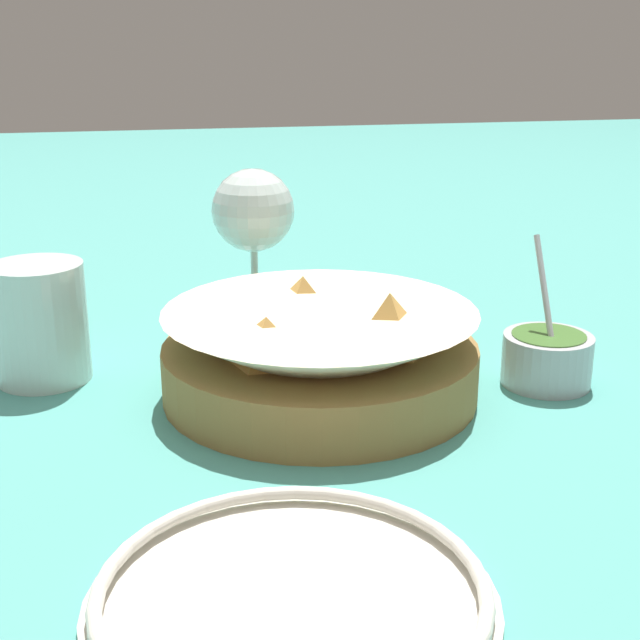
# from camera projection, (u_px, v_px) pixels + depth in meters

# --- Properties ---
(ground_plane) EXTENTS (4.00, 4.00, 0.00)m
(ground_plane) POSITION_uv_depth(u_px,v_px,m) (313.00, 403.00, 0.69)
(ground_plane) COLOR teal
(food_basket) EXTENTS (0.25, 0.25, 0.09)m
(food_basket) POSITION_uv_depth(u_px,v_px,m) (320.00, 356.00, 0.70)
(food_basket) COLOR olive
(food_basket) RESTS_ON ground_plane
(sauce_cup) EXTENTS (0.08, 0.07, 0.12)m
(sauce_cup) POSITION_uv_depth(u_px,v_px,m) (549.00, 358.00, 0.72)
(sauce_cup) COLOR #B7B7BC
(sauce_cup) RESTS_ON ground_plane
(wine_glass) EXTENTS (0.08, 0.08, 0.15)m
(wine_glass) POSITION_uv_depth(u_px,v_px,m) (253.00, 216.00, 0.85)
(wine_glass) COLOR silver
(wine_glass) RESTS_ON ground_plane
(beer_mug) EXTENTS (0.11, 0.08, 0.10)m
(beer_mug) POSITION_uv_depth(u_px,v_px,m) (41.00, 326.00, 0.73)
(beer_mug) COLOR silver
(beer_mug) RESTS_ON ground_plane
(side_plate) EXTENTS (0.21, 0.21, 0.01)m
(side_plate) POSITION_uv_depth(u_px,v_px,m) (292.00, 594.00, 0.45)
(side_plate) COLOR silver
(side_plate) RESTS_ON ground_plane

